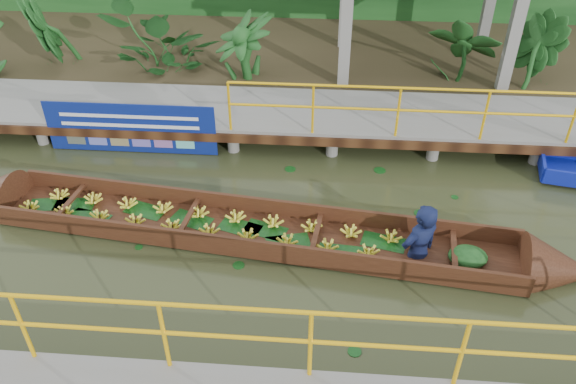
{
  "coord_description": "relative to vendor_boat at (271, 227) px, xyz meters",
  "views": [
    {
      "loc": [
        0.86,
        -6.99,
        6.0
      ],
      "look_at": [
        0.28,
        0.5,
        0.6
      ],
      "focal_mm": 35.0,
      "sensor_mm": 36.0,
      "label": 1
    }
  ],
  "objects": [
    {
      "name": "ground",
      "position": [
        -0.05,
        0.01,
        -0.26
      ],
      "size": [
        80.0,
        80.0,
        0.0
      ],
      "primitive_type": "plane",
      "color": "#2F351A",
      "rests_on": "ground"
    },
    {
      "name": "land_strip",
      "position": [
        -0.05,
        7.51,
        -0.03
      ],
      "size": [
        30.0,
        8.0,
        0.45
      ],
      "primitive_type": "cube",
      "color": "#312918",
      "rests_on": "ground"
    },
    {
      "name": "far_dock",
      "position": [
        -0.03,
        3.44,
        0.22
      ],
      "size": [
        16.0,
        2.06,
        1.66
      ],
      "color": "slate",
      "rests_on": "ground"
    },
    {
      "name": "vendor_boat",
      "position": [
        0.0,
        0.0,
        0.0
      ],
      "size": [
        10.67,
        2.32,
        2.32
      ],
      "rotation": [
        0.0,
        0.0,
        -0.12
      ],
      "color": "#32180D",
      "rests_on": "ground"
    },
    {
      "name": "blue_banner",
      "position": [
        -3.04,
        2.49,
        0.3
      ],
      "size": [
        3.41,
        0.04,
        1.06
      ],
      "color": "navy",
      "rests_on": "ground"
    },
    {
      "name": "tropical_plants",
      "position": [
        -1.4,
        5.31,
        0.99
      ],
      "size": [
        14.27,
        1.27,
        1.59
      ],
      "color": "#123A14",
      "rests_on": "ground"
    }
  ]
}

